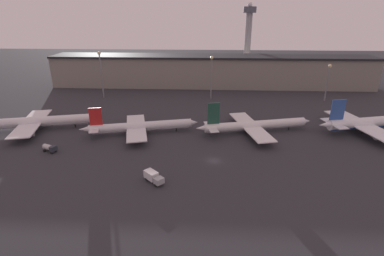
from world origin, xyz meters
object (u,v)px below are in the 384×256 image
airplane_2 (254,125)px  service_vehicle_3 (153,177)px  airplane_1 (140,127)px  airplane_3 (363,123)px  control_tower (248,36)px  airplane_0 (35,122)px  service_vehicle_1 (50,148)px

airplane_2 → service_vehicle_3: size_ratio=7.28×
airplane_1 → airplane_3: bearing=-9.9°
airplane_1 → control_tower: (54.74, 111.37, 26.51)m
airplane_0 → airplane_1: size_ratio=1.06×
airplane_1 → service_vehicle_3: (11.55, -35.97, -1.26)m
airplane_3 → service_vehicle_1: airplane_3 is taller
airplane_3 → control_tower: 113.73m
airplane_2 → airplane_3: size_ratio=1.23×
airplane_3 → control_tower: (-34.54, 105.26, 25.71)m
service_vehicle_1 → control_tower: bearing=80.3°
control_tower → airplane_3: bearing=-71.8°
airplane_0 → service_vehicle_3: (55.20, -37.94, -1.68)m
airplane_1 → control_tower: control_tower is taller
airplane_0 → service_vehicle_1: (15.86, -20.12, -1.90)m
airplane_0 → airplane_2: size_ratio=1.02×
airplane_0 → airplane_2: (89.27, 1.56, -0.37)m
service_vehicle_3 → airplane_3: bearing=72.4°
airplane_1 → service_vehicle_1: size_ratio=8.39×
airplane_1 → airplane_3: 89.49m
airplane_0 → airplane_1: airplane_0 is taller
airplane_0 → service_vehicle_3: bearing=-48.3°
airplane_1 → control_tower: bearing=50.0°
airplane_0 → control_tower: 149.43m
airplane_0 → airplane_1: (43.65, -1.97, -0.41)m
airplane_0 → service_vehicle_3: 67.00m
airplane_2 → control_tower: size_ratio=0.93×
airplane_1 → service_vehicle_1: 33.23m
airplane_0 → airplane_1: 43.70m
airplane_3 → service_vehicle_3: airplane_3 is taller
service_vehicle_3 → airplane_0: bearing=-170.5°
airplane_0 → service_vehicle_1: bearing=-65.6°
service_vehicle_3 → airplane_1: bearing=151.8°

